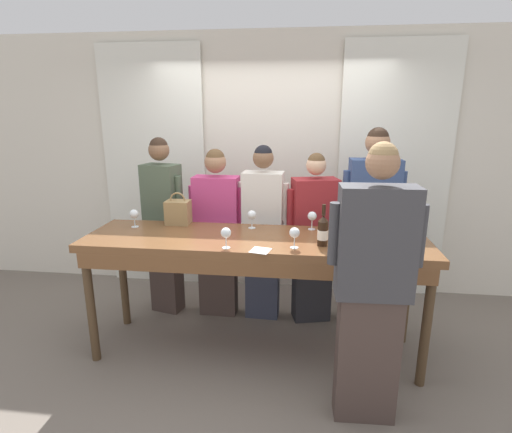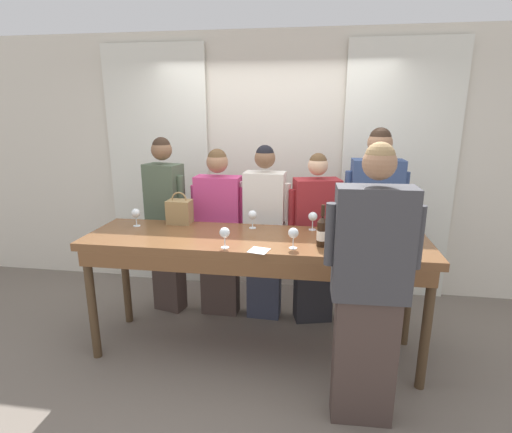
{
  "view_description": "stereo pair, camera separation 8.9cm",
  "coord_description": "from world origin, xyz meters",
  "px_view_note": "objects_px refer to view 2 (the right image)",
  "views": [
    {
      "loc": [
        0.38,
        -3.0,
        2.01
      ],
      "look_at": [
        0.0,
        0.07,
        1.17
      ],
      "focal_mm": 28.0,
      "sensor_mm": 36.0,
      "label": 1
    },
    {
      "loc": [
        0.47,
        -2.99,
        2.01
      ],
      "look_at": [
        0.0,
        0.07,
        1.17
      ],
      "focal_mm": 28.0,
      "sensor_mm": 36.0,
      "label": 2
    }
  ],
  "objects_px": {
    "handbag": "(180,211)",
    "wine_glass_front_mid": "(370,231)",
    "wine_glass_front_left": "(350,217)",
    "guest_navy_coat": "(373,228)",
    "guest_pink_top": "(219,232)",
    "wine_glass_front_right": "(253,215)",
    "guest_olive_jacket": "(166,223)",
    "wine_glass_center_left": "(383,222)",
    "tasting_bar": "(254,250)",
    "host_pouring": "(369,289)",
    "wine_glass_back_mid": "(313,217)",
    "wine_glass_back_left": "(136,213)",
    "wine_glass_center_mid": "(225,233)",
    "guest_cream_sweater": "(264,232)",
    "wine_bottle": "(322,231)",
    "wine_glass_center_right": "(378,224)",
    "wine_glass_back_right": "(293,234)",
    "guest_striped_shirt": "(315,239)"
  },
  "relations": [
    {
      "from": "guest_pink_top",
      "to": "host_pouring",
      "type": "bearing_deg",
      "value": -45.33
    },
    {
      "from": "guest_pink_top",
      "to": "guest_striped_shirt",
      "type": "height_order",
      "value": "guest_pink_top"
    },
    {
      "from": "wine_bottle",
      "to": "handbag",
      "type": "distance_m",
      "value": 1.32
    },
    {
      "from": "wine_glass_back_mid",
      "to": "guest_pink_top",
      "type": "relative_size",
      "value": 0.09
    },
    {
      "from": "wine_glass_back_left",
      "to": "guest_navy_coat",
      "type": "relative_size",
      "value": 0.08
    },
    {
      "from": "handbag",
      "to": "guest_olive_jacket",
      "type": "distance_m",
      "value": 0.46
    },
    {
      "from": "wine_glass_center_left",
      "to": "guest_olive_jacket",
      "type": "relative_size",
      "value": 0.09
    },
    {
      "from": "guest_olive_jacket",
      "to": "guest_navy_coat",
      "type": "distance_m",
      "value": 1.98
    },
    {
      "from": "wine_glass_front_mid",
      "to": "guest_pink_top",
      "type": "height_order",
      "value": "guest_pink_top"
    },
    {
      "from": "wine_bottle",
      "to": "guest_striped_shirt",
      "type": "height_order",
      "value": "guest_striped_shirt"
    },
    {
      "from": "wine_bottle",
      "to": "guest_navy_coat",
      "type": "bearing_deg",
      "value": 57.66
    },
    {
      "from": "handbag",
      "to": "wine_glass_front_mid",
      "type": "height_order",
      "value": "handbag"
    },
    {
      "from": "wine_bottle",
      "to": "wine_glass_center_right",
      "type": "distance_m",
      "value": 0.51
    },
    {
      "from": "wine_glass_front_left",
      "to": "guest_striped_shirt",
      "type": "bearing_deg",
      "value": 132.76
    },
    {
      "from": "tasting_bar",
      "to": "guest_pink_top",
      "type": "height_order",
      "value": "guest_pink_top"
    },
    {
      "from": "handbag",
      "to": "guest_pink_top",
      "type": "distance_m",
      "value": 0.5
    },
    {
      "from": "wine_glass_front_mid",
      "to": "guest_pink_top",
      "type": "bearing_deg",
      "value": 152.91
    },
    {
      "from": "handbag",
      "to": "wine_glass_center_mid",
      "type": "height_order",
      "value": "handbag"
    },
    {
      "from": "wine_glass_front_mid",
      "to": "wine_glass_back_mid",
      "type": "bearing_deg",
      "value": 142.17
    },
    {
      "from": "wine_glass_back_left",
      "to": "wine_glass_back_mid",
      "type": "bearing_deg",
      "value": 4.28
    },
    {
      "from": "wine_glass_front_right",
      "to": "guest_olive_jacket",
      "type": "xyz_separation_m",
      "value": [
        -0.93,
        0.37,
        -0.21
      ]
    },
    {
      "from": "wine_glass_back_mid",
      "to": "wine_glass_front_right",
      "type": "bearing_deg",
      "value": -177.24
    },
    {
      "from": "wine_glass_center_mid",
      "to": "wine_glass_front_left",
      "type": "bearing_deg",
      "value": 32.0
    },
    {
      "from": "handbag",
      "to": "wine_glass_back_right",
      "type": "distance_m",
      "value": 1.16
    },
    {
      "from": "wine_glass_center_mid",
      "to": "wine_glass_back_mid",
      "type": "bearing_deg",
      "value": 41.18
    },
    {
      "from": "wine_glass_front_right",
      "to": "host_pouring",
      "type": "distance_m",
      "value": 1.27
    },
    {
      "from": "wine_bottle",
      "to": "host_pouring",
      "type": "bearing_deg",
      "value": -61.2
    },
    {
      "from": "wine_glass_back_right",
      "to": "host_pouring",
      "type": "relative_size",
      "value": 0.09
    },
    {
      "from": "wine_glass_front_left",
      "to": "host_pouring",
      "type": "bearing_deg",
      "value": -86.88
    },
    {
      "from": "wine_bottle",
      "to": "wine_glass_center_left",
      "type": "bearing_deg",
      "value": 35.2
    },
    {
      "from": "wine_glass_center_mid",
      "to": "guest_striped_shirt",
      "type": "xyz_separation_m",
      "value": [
        0.66,
        0.9,
        -0.31
      ]
    },
    {
      "from": "guest_olive_jacket",
      "to": "host_pouring",
      "type": "height_order",
      "value": "host_pouring"
    },
    {
      "from": "wine_glass_center_mid",
      "to": "wine_glass_back_left",
      "type": "bearing_deg",
      "value": 153.84
    },
    {
      "from": "wine_glass_center_left",
      "to": "guest_pink_top",
      "type": "relative_size",
      "value": 0.09
    },
    {
      "from": "wine_glass_front_right",
      "to": "wine_glass_center_left",
      "type": "bearing_deg",
      "value": -1.96
    },
    {
      "from": "handbag",
      "to": "wine_glass_front_mid",
      "type": "bearing_deg",
      "value": -12.74
    },
    {
      "from": "tasting_bar",
      "to": "wine_glass_center_left",
      "type": "xyz_separation_m",
      "value": [
        1.01,
        0.23,
        0.21
      ]
    },
    {
      "from": "handbag",
      "to": "guest_cream_sweater",
      "type": "height_order",
      "value": "guest_cream_sweater"
    },
    {
      "from": "wine_glass_back_left",
      "to": "wine_glass_front_left",
      "type": "bearing_deg",
      "value": 4.72
    },
    {
      "from": "wine_glass_front_right",
      "to": "wine_glass_center_right",
      "type": "bearing_deg",
      "value": -6.11
    },
    {
      "from": "wine_glass_back_left",
      "to": "guest_pink_top",
      "type": "xyz_separation_m",
      "value": [
        0.62,
        0.46,
        -0.28
      ]
    },
    {
      "from": "wine_glass_center_left",
      "to": "tasting_bar",
      "type": "bearing_deg",
      "value": -167.3
    },
    {
      "from": "wine_glass_front_right",
      "to": "wine_glass_back_left",
      "type": "xyz_separation_m",
      "value": [
        -1.01,
        -0.09,
        0.0
      ]
    },
    {
      "from": "wine_glass_front_mid",
      "to": "guest_striped_shirt",
      "type": "xyz_separation_m",
      "value": [
        -0.4,
        0.68,
        -0.31
      ]
    },
    {
      "from": "wine_bottle",
      "to": "wine_glass_front_left",
      "type": "xyz_separation_m",
      "value": [
        0.24,
        0.44,
        0.0
      ]
    },
    {
      "from": "handbag",
      "to": "guest_pink_top",
      "type": "xyz_separation_m",
      "value": [
        0.27,
        0.32,
        -0.27
      ]
    },
    {
      "from": "wine_glass_front_left",
      "to": "guest_navy_coat",
      "type": "xyz_separation_m",
      "value": [
        0.24,
        0.31,
        -0.17
      ]
    },
    {
      "from": "wine_glass_front_left",
      "to": "guest_navy_coat",
      "type": "bearing_deg",
      "value": 52.54
    },
    {
      "from": "guest_olive_jacket",
      "to": "guest_navy_coat",
      "type": "xyz_separation_m",
      "value": [
        1.98,
        0.0,
        0.04
      ]
    },
    {
      "from": "wine_glass_back_right",
      "to": "tasting_bar",
      "type": "bearing_deg",
      "value": 148.2
    }
  ]
}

